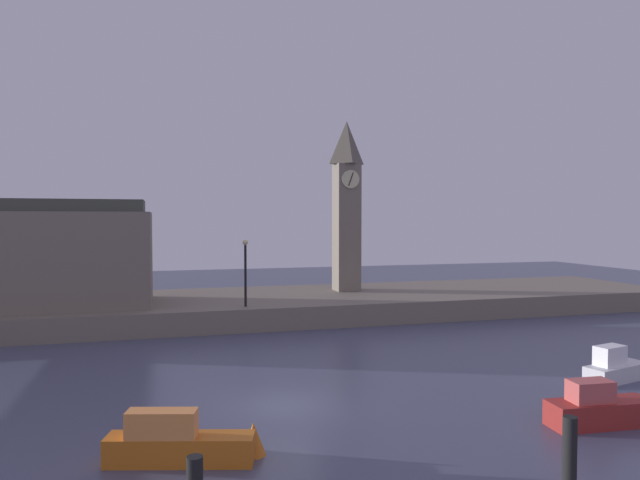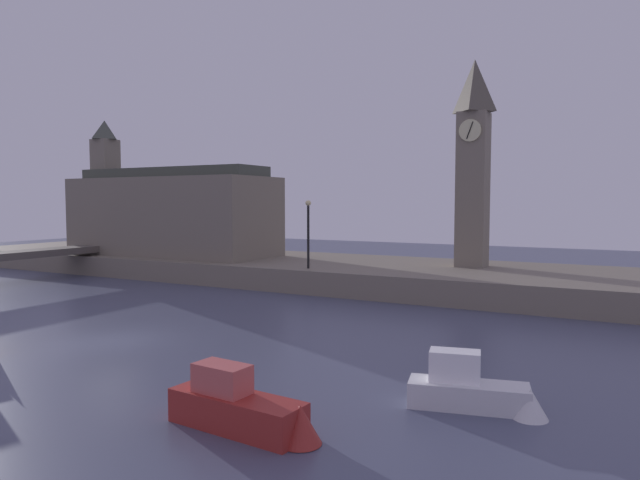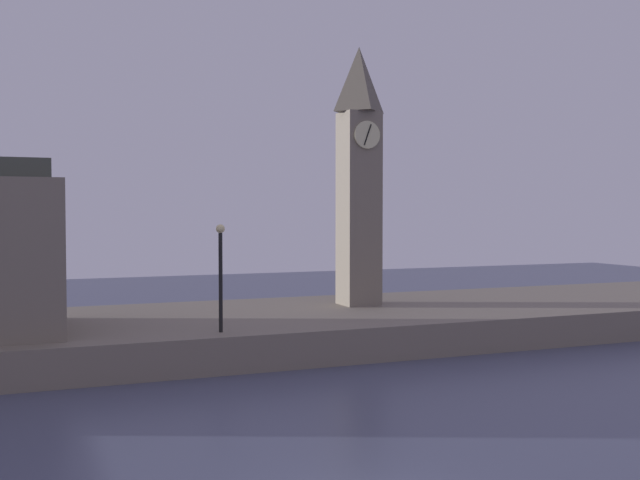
% 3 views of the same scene
% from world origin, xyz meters
% --- Properties ---
extents(ground_plane, '(120.00, 120.00, 0.00)m').
position_xyz_m(ground_plane, '(0.00, 0.00, 0.00)').
color(ground_plane, '#474C66').
extents(far_embankment, '(70.00, 12.00, 1.50)m').
position_xyz_m(far_embankment, '(0.00, 20.00, 0.75)').
color(far_embankment, slate).
rests_on(far_embankment, ground).
extents(clock_tower, '(2.04, 2.10, 13.42)m').
position_xyz_m(clock_tower, '(9.57, 21.41, 8.47)').
color(clock_tower, slate).
rests_on(clock_tower, far_embankment).
extents(parliament_hall, '(17.07, 6.82, 11.23)m').
position_xyz_m(parliament_hall, '(-14.08, 18.59, 4.92)').
color(parliament_hall, slate).
rests_on(parliament_hall, far_embankment).
extents(streetlamp, '(0.36, 0.36, 4.36)m').
position_xyz_m(streetlamp, '(0.65, 15.34, 4.18)').
color(streetlamp, black).
rests_on(streetlamp, far_embankment).
extents(boat_dinghy_red, '(4.33, 1.45, 1.62)m').
position_xyz_m(boat_dinghy_red, '(10.36, -4.96, 0.57)').
color(boat_dinghy_red, maroon).
rests_on(boat_dinghy_red, ground).
extents(boat_ferry_white, '(3.95, 1.79, 1.59)m').
position_xyz_m(boat_ferry_white, '(15.09, -0.67, 0.53)').
color(boat_ferry_white, silver).
rests_on(boat_ferry_white, ground).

